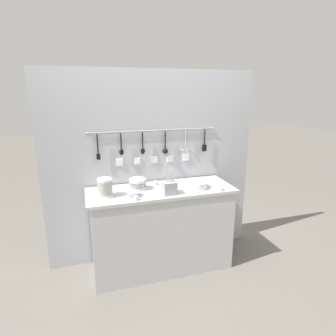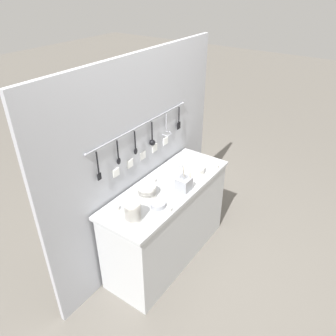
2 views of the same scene
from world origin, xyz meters
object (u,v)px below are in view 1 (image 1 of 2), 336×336
at_px(plate_stack, 195,184).
at_px(cup_back_left, 136,198).
at_px(cup_edge_near, 221,189).
at_px(cup_back_right, 155,183).
at_px(cutlery_caddy, 169,187).
at_px(steel_mixing_bowl, 134,194).
at_px(cup_front_right, 106,188).
at_px(bowl_stack_short_front, 138,184).
at_px(bowl_stack_nested_right, 105,188).

distance_m(plate_stack, cup_back_left, 0.64).
bearing_deg(cup_edge_near, cup_back_right, 146.87).
distance_m(cutlery_caddy, cup_back_left, 0.33).
bearing_deg(cutlery_caddy, steel_mixing_bowl, 172.74).
height_order(steel_mixing_bowl, cup_front_right, same).
relative_size(bowl_stack_short_front, steel_mixing_bowl, 1.25).
relative_size(cup_back_left, cup_back_right, 1.00).
bearing_deg(cup_front_right, cup_back_left, -58.12).
xyz_separation_m(cup_back_left, cup_back_right, (0.27, 0.36, 0.00)).
xyz_separation_m(cup_edge_near, cup_back_right, (-0.55, 0.36, 0.00)).
distance_m(bowl_stack_short_front, cup_back_right, 0.21).
height_order(cup_front_right, cup_back_right, same).
relative_size(steel_mixing_bowl, cup_back_right, 2.88).
xyz_separation_m(bowl_stack_nested_right, bowl_stack_short_front, (0.32, 0.11, -0.03)).
height_order(bowl_stack_short_front, cup_front_right, bowl_stack_short_front).
bearing_deg(bowl_stack_nested_right, cup_front_right, 83.53).
height_order(bowl_stack_nested_right, cutlery_caddy, cutlery_caddy).
relative_size(bowl_stack_nested_right, bowl_stack_short_front, 1.07).
height_order(bowl_stack_nested_right, cup_front_right, bowl_stack_nested_right).
distance_m(steel_mixing_bowl, cup_front_right, 0.33).
distance_m(bowl_stack_nested_right, bowl_stack_short_front, 0.34).
bearing_deg(cup_back_left, steel_mixing_bowl, 90.42).
height_order(bowl_stack_short_front, cup_back_right, bowl_stack_short_front).
xyz_separation_m(cup_front_right, cup_back_right, (0.49, -0.00, 0.00)).
height_order(bowl_stack_nested_right, cup_back_left, bowl_stack_nested_right).
height_order(cup_front_right, cup_back_left, same).
relative_size(bowl_stack_nested_right, plate_stack, 0.73).
bearing_deg(cup_back_right, cutlery_caddy, -79.06).
distance_m(bowl_stack_nested_right, cup_front_right, 0.20).
bearing_deg(steel_mixing_bowl, cup_back_left, -89.58).
relative_size(plate_stack, cup_edge_near, 5.30).
bearing_deg(cup_edge_near, cup_back_left, 180.00).
bearing_deg(steel_mixing_bowl, plate_stack, 4.34).
xyz_separation_m(plate_stack, cup_front_right, (-0.84, 0.20, -0.01)).
height_order(cutlery_caddy, cup_back_right, cutlery_caddy).
distance_m(bowl_stack_nested_right, cup_back_left, 0.30).
bearing_deg(cutlery_caddy, cup_back_left, -168.12).
xyz_separation_m(plate_stack, cutlery_caddy, (-0.29, -0.09, 0.03)).
height_order(plate_stack, steel_mixing_bowl, plate_stack).
bearing_deg(cup_back_right, cup_front_right, 180.00).
height_order(bowl_stack_nested_right, cup_edge_near, bowl_stack_nested_right).
xyz_separation_m(bowl_stack_short_front, cup_back_right, (0.20, 0.08, -0.03)).
bearing_deg(steel_mixing_bowl, cutlery_caddy, -7.26).
bearing_deg(plate_stack, steel_mixing_bowl, -175.66).
xyz_separation_m(bowl_stack_short_front, cup_edge_near, (0.75, -0.28, -0.03)).
distance_m(plate_stack, steel_mixing_bowl, 0.62).
bearing_deg(cup_front_right, steel_mixing_bowl, -48.27).
bearing_deg(bowl_stack_short_front, bowl_stack_nested_right, -160.88).
bearing_deg(cup_back_left, cup_edge_near, 0.00).
height_order(cup_edge_near, cup_back_left, same).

